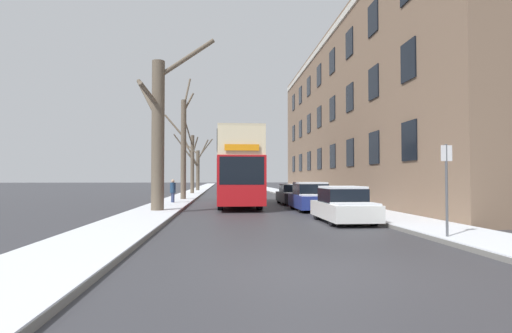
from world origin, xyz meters
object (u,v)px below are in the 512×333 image
Objects in this scene: parked_car_0 at (343,206)px; street_sign_post at (447,186)px; bare_tree_left_1 at (183,146)px; parked_car_1 at (311,198)px; bare_tree_left_2 at (191,160)px; bare_tree_left_3 at (198,167)px; double_decker_bus at (238,165)px; bare_tree_left_0 at (159,130)px; pedestrian_left_sidewalk at (173,191)px; parked_car_2 at (293,195)px.

parked_car_0 is 1.47× the size of street_sign_post.
parked_car_1 is at bearing -51.53° from bare_tree_left_1.
parked_car_0 is (8.15, -27.81, -3.06)m from bare_tree_left_2.
bare_tree_left_1 reaches higher than bare_tree_left_3.
parked_car_0 is 5.30m from street_sign_post.
double_decker_bus is 10.64m from parked_car_0.
bare_tree_left_1 is 0.94× the size of double_decker_bus.
bare_tree_left_0 is at bearing -131.10° from double_decker_bus.
bare_tree_left_1 reaches higher than bare_tree_left_0.
bare_tree_left_2 is at bearing 91.46° from bare_tree_left_1.
pedestrian_left_sidewalk is 0.62× the size of street_sign_post.
bare_tree_left_1 reaches higher than bare_tree_left_2.
double_decker_bus is (4.01, -6.03, -1.71)m from bare_tree_left_1.
bare_tree_left_0 is 2.16× the size of parked_car_2.
double_decker_bus reaches higher than pedestrian_left_sidewalk.
bare_tree_left_2 reaches higher than pedestrian_left_sidewalk.
bare_tree_left_2 is 18.62m from double_decker_bus.
bare_tree_left_0 reaches higher than bare_tree_left_3.
bare_tree_left_1 reaches higher than parked_car_1.
parked_car_0 is 2.37× the size of pedestrian_left_sidewalk.
bare_tree_left_2 is 2.89× the size of street_sign_post.
street_sign_post is at bearing -74.83° from parked_car_0.
bare_tree_left_3 is at bearing 89.59° from bare_tree_left_2.
bare_tree_left_3 is (-0.03, 33.57, -0.91)m from bare_tree_left_0.
street_sign_post is at bearing -77.76° from bare_tree_left_3.
bare_tree_left_1 is 9.69m from parked_car_2.
bare_tree_left_0 is 5.39× the size of pedestrian_left_sidewalk.
bare_tree_left_1 is at bearing -88.54° from bare_tree_left_2.
bare_tree_left_0 is 33.58m from bare_tree_left_3.
parked_car_1 is 0.98× the size of parked_car_2.
double_decker_bus is (4.24, -28.74, -0.72)m from bare_tree_left_3.
double_decker_bus is (4.31, -18.07, -1.15)m from bare_tree_left_2.
bare_tree_left_2 is at bearing 90.26° from bare_tree_left_0.
bare_tree_left_3 is at bearing 90.58° from bare_tree_left_1.
parked_car_2 is at bearing 23.24° from double_decker_bus.
bare_tree_left_0 reaches higher than bare_tree_left_2.
parked_car_1 is at bearing 90.00° from parked_car_0.
bare_tree_left_3 is 33.67m from parked_car_1.
street_sign_post reaches higher than parked_car_2.
bare_tree_left_2 is 0.75× the size of double_decker_bus.
bare_tree_left_0 is at bearing 148.61° from parked_car_0.
bare_tree_left_0 is 0.92× the size of bare_tree_left_1.
bare_tree_left_1 is 3.64× the size of street_sign_post.
parked_car_2 is at bearing 90.00° from parked_car_1.
bare_tree_left_0 is at bearing -89.74° from bare_tree_left_2.
bare_tree_left_3 is at bearing 101.85° from parked_car_0.
bare_tree_left_3 is 4.15× the size of pedestrian_left_sidewalk.
bare_tree_left_1 is 2.40× the size of parked_car_1.
bare_tree_left_2 reaches higher than parked_car_0.
bare_tree_left_3 is at bearing 106.59° from parked_car_2.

